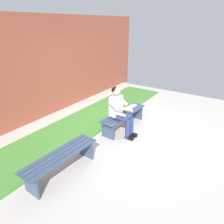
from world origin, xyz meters
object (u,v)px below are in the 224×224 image
Objects in this scene: bench_far at (61,159)px; apple at (125,110)px; person_seated at (120,110)px; bench_near at (124,116)px; book_open at (131,107)px.

bench_far is 2.32m from apple.
apple is at bearing -165.73° from person_seated.
person_seated is 14.20× the size of apple.
book_open reaches higher than bench_near.
bench_far is 2.70m from book_open.
bench_near is at bearing 8.09° from apple.
bench_near and bench_far have the same top height.
apple is (-2.31, -0.01, 0.15)m from bench_far.
person_seated reaches higher than bench_far.
bench_near is 0.51m from person_seated.
apple is (-0.43, -0.11, -0.20)m from person_seated.
person_seated is 0.49m from apple.
bench_far is 1.26× the size of person_seated.
person_seated is 0.86m from book_open.
person_seated is (-1.88, 0.10, 0.35)m from bench_far.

